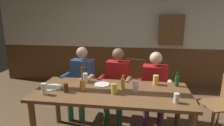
# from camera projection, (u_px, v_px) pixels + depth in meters

# --- Properties ---
(back_wall_upper) EXTENTS (6.55, 0.12, 1.63)m
(back_wall_upper) POSITION_uv_depth(u_px,v_px,m) (126.00, 14.00, 4.73)
(back_wall_upper) COLOR beige
(back_wall_wainscot) EXTENTS (6.55, 0.12, 0.97)m
(back_wall_wainscot) POSITION_uv_depth(u_px,v_px,m) (125.00, 66.00, 5.05)
(back_wall_wainscot) COLOR brown
(back_wall_wainscot) RESTS_ON ground_plane
(dining_table) EXTENTS (2.09, 0.91, 0.77)m
(dining_table) POSITION_uv_depth(u_px,v_px,m) (112.00, 97.00, 2.67)
(dining_table) COLOR brown
(dining_table) RESTS_ON ground_plane
(person_0) EXTENTS (0.55, 0.54, 1.23)m
(person_0) POSITION_uv_depth(u_px,v_px,m) (81.00, 79.00, 3.42)
(person_0) COLOR #2D4C84
(person_0) RESTS_ON ground_plane
(person_1) EXTENTS (0.55, 0.55, 1.23)m
(person_1) POSITION_uv_depth(u_px,v_px,m) (117.00, 81.00, 3.33)
(person_1) COLOR #AD1919
(person_1) RESTS_ON ground_plane
(person_2) EXTENTS (0.57, 0.55, 1.18)m
(person_2) POSITION_uv_depth(u_px,v_px,m) (155.00, 84.00, 3.25)
(person_2) COLOR #AD1919
(person_2) RESTS_ON ground_plane
(chair_empty_near_right) EXTENTS (0.55, 0.55, 0.88)m
(chair_empty_near_right) POSITION_uv_depth(u_px,v_px,m) (223.00, 103.00, 2.96)
(chair_empty_near_right) COLOR brown
(chair_empty_near_right) RESTS_ON ground_plane
(chair_empty_near_left) EXTENTS (0.52, 0.52, 0.88)m
(chair_empty_near_left) POSITION_uv_depth(u_px,v_px,m) (134.00, 80.00, 4.00)
(chair_empty_near_left) COLOR brown
(chair_empty_near_left) RESTS_ON ground_plane
(table_candle) EXTENTS (0.04, 0.04, 0.08)m
(table_candle) POSITION_uv_depth(u_px,v_px,m) (81.00, 81.00, 2.90)
(table_candle) COLOR #F9E08C
(table_candle) RESTS_ON dining_table
(plate_0) EXTENTS (0.22, 0.22, 0.01)m
(plate_0) POSITION_uv_depth(u_px,v_px,m) (102.00, 84.00, 2.86)
(plate_0) COLOR white
(plate_0) RESTS_ON dining_table
(plate_1) EXTENTS (0.27, 0.27, 0.01)m
(plate_1) POSITION_uv_depth(u_px,v_px,m) (51.00, 87.00, 2.74)
(plate_1) COLOR white
(plate_1) RESTS_ON dining_table
(bottle_0) EXTENTS (0.07, 0.07, 0.30)m
(bottle_0) POSITION_uv_depth(u_px,v_px,m) (83.00, 73.00, 3.02)
(bottle_0) COLOR #593314
(bottle_0) RESTS_ON dining_table
(bottle_1) EXTENTS (0.06, 0.06, 0.20)m
(bottle_1) POSITION_uv_depth(u_px,v_px,m) (123.00, 84.00, 2.68)
(bottle_1) COLOR gold
(bottle_1) RESTS_ON dining_table
(bottle_2) EXTENTS (0.06, 0.06, 0.21)m
(bottle_2) POSITION_uv_depth(u_px,v_px,m) (177.00, 81.00, 2.79)
(bottle_2) COLOR #195923
(bottle_2) RESTS_ON dining_table
(pint_glass_0) EXTENTS (0.07, 0.07, 0.14)m
(pint_glass_0) POSITION_uv_depth(u_px,v_px,m) (83.00, 86.00, 2.64)
(pint_glass_0) COLOR gold
(pint_glass_0) RESTS_ON dining_table
(pint_glass_1) EXTENTS (0.08, 0.08, 0.16)m
(pint_glass_1) POSITION_uv_depth(u_px,v_px,m) (136.00, 86.00, 2.58)
(pint_glass_1) COLOR white
(pint_glass_1) RESTS_ON dining_table
(pint_glass_2) EXTENTS (0.06, 0.06, 0.12)m
(pint_glass_2) POSITION_uv_depth(u_px,v_px,m) (176.00, 98.00, 2.27)
(pint_glass_2) COLOR white
(pint_glass_2) RESTS_ON dining_table
(pint_glass_3) EXTENTS (0.07, 0.07, 0.15)m
(pint_glass_3) POSITION_uv_depth(u_px,v_px,m) (44.00, 89.00, 2.51)
(pint_glass_3) COLOR white
(pint_glass_3) RESTS_ON dining_table
(pint_glass_4) EXTENTS (0.08, 0.08, 0.14)m
(pint_glass_4) POSITION_uv_depth(u_px,v_px,m) (114.00, 89.00, 2.53)
(pint_glass_4) COLOR #E5C64C
(pint_glass_4) RESTS_ON dining_table
(pint_glass_5) EXTENTS (0.06, 0.06, 0.12)m
(pint_glass_5) POSITION_uv_depth(u_px,v_px,m) (66.00, 88.00, 2.58)
(pint_glass_5) COLOR #4C2D19
(pint_glass_5) RESTS_ON dining_table
(pint_glass_6) EXTENTS (0.08, 0.08, 0.14)m
(pint_glass_6) POSITION_uv_depth(u_px,v_px,m) (156.00, 80.00, 2.86)
(pint_glass_6) COLOR #E5C64C
(pint_glass_6) RESTS_ON dining_table
(pint_glass_7) EXTENTS (0.07, 0.07, 0.15)m
(pint_glass_7) POSITION_uv_depth(u_px,v_px,m) (85.00, 78.00, 2.94)
(pint_glass_7) COLOR white
(pint_glass_7) RESTS_ON dining_table
(wall_dart_cabinet) EXTENTS (0.56, 0.15, 0.70)m
(wall_dart_cabinet) POSITION_uv_depth(u_px,v_px,m) (171.00, 30.00, 4.55)
(wall_dart_cabinet) COLOR brown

